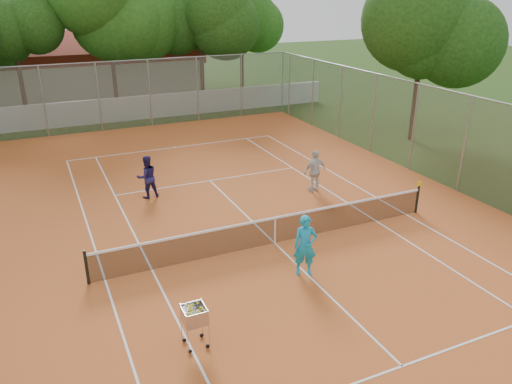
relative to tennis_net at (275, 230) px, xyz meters
name	(u,v)px	position (x,y,z in m)	size (l,w,h in m)	color
ground	(275,244)	(0.00, 0.00, -0.51)	(120.00, 120.00, 0.00)	#1D370F
court_pad	(275,243)	(0.00, 0.00, -0.50)	(18.00, 34.00, 0.02)	#BE5B25
court_lines	(275,243)	(0.00, 0.00, -0.49)	(10.98, 23.78, 0.01)	white
tennis_net	(275,230)	(0.00, 0.00, 0.00)	(11.88, 0.10, 0.98)	black
perimeter_fence	(276,188)	(0.00, 0.00, 1.49)	(18.00, 34.00, 4.00)	slate
boundary_wall	(144,107)	(0.00, 19.00, 0.24)	(26.00, 0.30, 1.50)	silver
clubhouse	(89,66)	(-2.00, 29.00, 1.69)	(16.40, 9.00, 4.40)	beige
tropical_trees	(129,35)	(0.00, 22.00, 4.49)	(29.00, 19.00, 10.00)	#14370D
player_near	(305,246)	(-0.05, -2.06, 0.44)	(0.68, 0.45, 1.86)	#1695C2
player_far_left	(147,177)	(-2.89, 5.67, 0.38)	(0.85, 0.66, 1.75)	navy
player_far_right	(315,171)	(3.56, 3.47, 0.39)	(1.03, 0.43, 1.76)	silver
ball_hopper	(195,325)	(-3.98, -3.81, 0.09)	(0.56, 0.56, 1.16)	#B0AFB6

